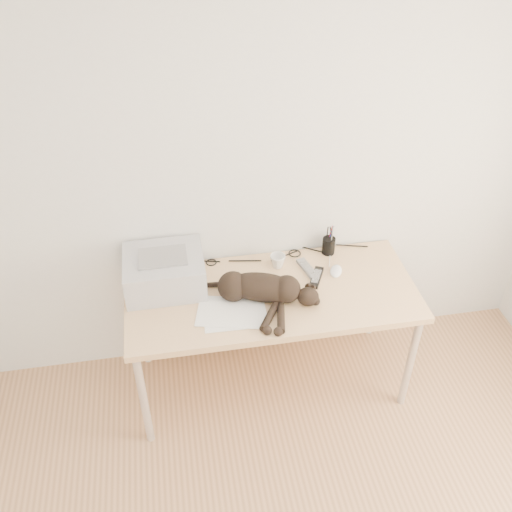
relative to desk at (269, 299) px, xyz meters
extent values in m
plane|color=silver|center=(0.00, 0.27, 0.69)|extent=(3.50, 0.00, 3.50)
cube|color=#E0B783|center=(0.00, -0.09, 0.11)|extent=(1.60, 0.70, 0.04)
cylinder|color=silver|center=(-0.75, -0.39, -0.26)|extent=(0.04, 0.04, 0.70)
cylinder|color=silver|center=(0.75, -0.39, -0.26)|extent=(0.04, 0.04, 0.70)
cylinder|color=silver|center=(-0.75, 0.21, -0.26)|extent=(0.04, 0.04, 0.70)
cylinder|color=silver|center=(0.75, 0.21, -0.26)|extent=(0.04, 0.04, 0.70)
cube|color=#E0B783|center=(0.00, 0.24, -0.21)|extent=(1.48, 0.02, 0.60)
cube|color=#B5B6BB|center=(-0.57, 0.07, 0.23)|extent=(0.43, 0.37, 0.19)
cube|color=black|center=(-0.57, 0.07, 0.24)|extent=(0.37, 0.02, 0.12)
cube|color=gray|center=(-0.57, 0.07, 0.33)|extent=(0.26, 0.18, 0.01)
cube|color=white|center=(-0.23, -0.23, 0.14)|extent=(0.34, 0.24, 0.00)
cube|color=white|center=(-0.26, -0.21, 0.14)|extent=(0.38, 0.31, 0.00)
ellipsoid|color=black|center=(-0.06, -0.13, 0.21)|extent=(0.41, 0.27, 0.16)
sphere|color=black|center=(-0.21, -0.09, 0.21)|extent=(0.17, 0.17, 0.17)
ellipsoid|color=black|center=(0.17, -0.22, 0.19)|extent=(0.14, 0.14, 0.10)
cone|color=black|center=(0.18, -0.17, 0.23)|extent=(0.05, 0.06, 0.05)
cone|color=black|center=(0.20, -0.18, 0.22)|extent=(0.06, 0.06, 0.05)
cylinder|color=black|center=(-0.05, -0.29, 0.15)|extent=(0.11, 0.22, 0.04)
cylinder|color=black|center=(0.00, -0.30, 0.15)|extent=(0.11, 0.22, 0.04)
cylinder|color=black|center=(-0.34, 0.01, 0.15)|extent=(0.24, 0.11, 0.03)
imported|color=white|center=(0.08, 0.12, 0.17)|extent=(0.12, 0.12, 0.08)
cylinder|color=black|center=(0.40, 0.20, 0.19)|extent=(0.08, 0.08, 0.10)
cylinder|color=#990C0C|center=(0.39, 0.20, 0.26)|extent=(0.01, 0.01, 0.14)
cylinder|color=navy|center=(0.41, 0.21, 0.26)|extent=(0.01, 0.01, 0.14)
cylinder|color=black|center=(0.40, 0.19, 0.26)|extent=(0.01, 0.01, 0.14)
cube|color=gray|center=(0.24, 0.07, 0.14)|extent=(0.10, 0.19, 0.02)
cube|color=black|center=(0.27, -0.02, 0.14)|extent=(0.12, 0.18, 0.02)
ellipsoid|color=white|center=(0.40, 0.02, 0.15)|extent=(0.11, 0.13, 0.04)
camera|label=1|loc=(-0.49, -2.38, 2.22)|focal=40.00mm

